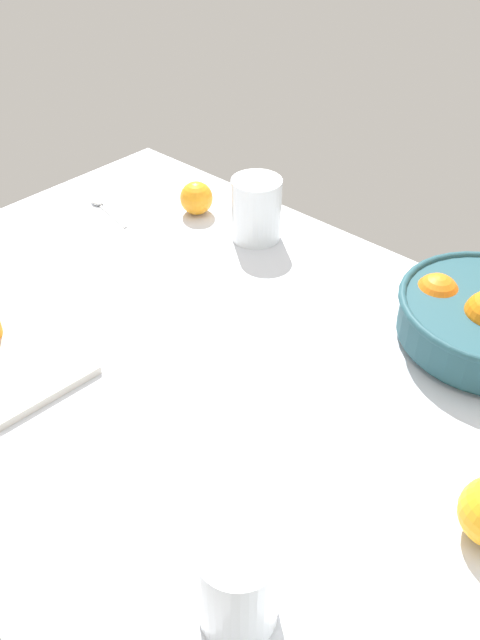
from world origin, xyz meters
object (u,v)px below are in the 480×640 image
object	(u,v)px
second_glass	(256,212)
loose_orange_1	(196,198)
juice_glass	(238,588)
spoon	(103,207)

from	to	relation	value
second_glass	loose_orange_1	distance (cm)	15.03
juice_glass	second_glass	size ratio (longest dim) A/B	0.95
loose_orange_1	juice_glass	bearing A→B (deg)	-41.87
spoon	loose_orange_1	bearing A→B (deg)	38.04
juice_glass	spoon	world-z (taller)	juice_glass
juice_glass	loose_orange_1	world-z (taller)	juice_glass
second_glass	spoon	world-z (taller)	second_glass
loose_orange_1	spoon	bearing A→B (deg)	-141.96
second_glass	spoon	distance (cm)	32.93
juice_glass	loose_orange_1	distance (cm)	83.05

